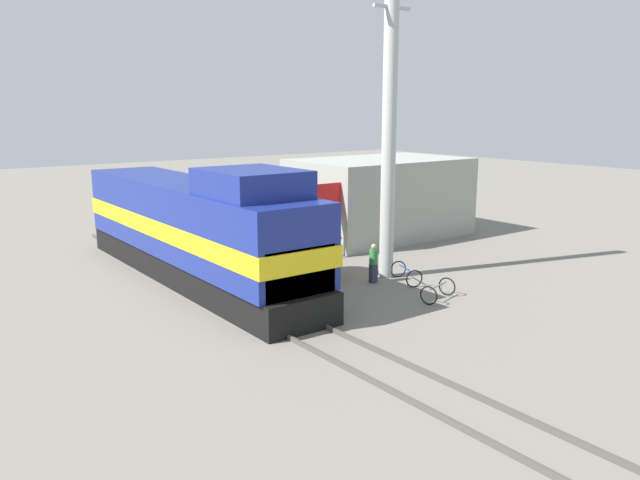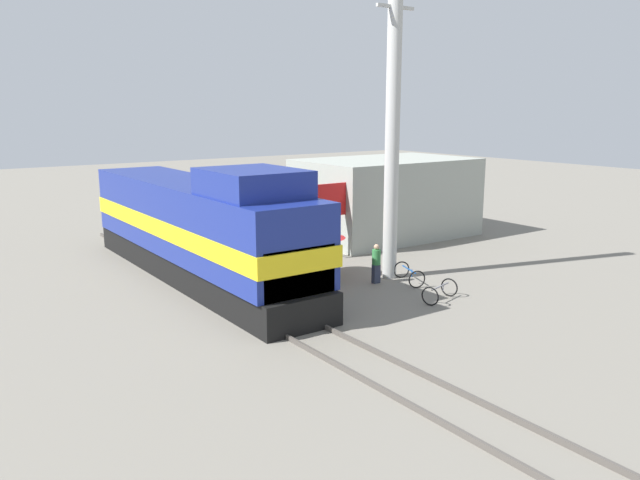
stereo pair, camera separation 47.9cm
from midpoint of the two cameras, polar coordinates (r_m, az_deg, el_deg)
The scene contains 12 objects.
ground_plane at distance 21.83m, azimuth -5.44°, elevation -6.10°, with size 120.00×120.00×0.00m, color slate.
rail_near at distance 21.48m, azimuth -7.12°, elevation -6.23°, with size 0.08×31.11×0.15m, color #4C4742.
rail_far at distance 22.15m, azimuth -3.83°, elevation -5.60°, with size 0.08×31.11×0.15m, color #4C4742.
locomotive at distance 24.97m, azimuth -10.37°, elevation 1.00°, with size 3.07×15.92×4.78m.
utility_pole at distance 24.74m, azimuth 7.21°, elevation 10.07°, with size 1.80×0.57×11.88m.
vendor_umbrella at distance 25.15m, azimuth 0.48°, elevation 0.74°, with size 2.13×2.13×2.10m.
billboard_sign at distance 28.24m, azimuth 0.97°, elevation 3.34°, with size 2.46×0.12×3.41m.
shrub_cluster at distance 25.66m, azimuth 0.57°, elevation -2.12°, with size 1.01×1.01×1.01m, color #388C38.
person_bystander at distance 24.52m, azimuth 5.72°, elevation -2.04°, with size 0.34×0.34×1.56m.
bicycle at distance 24.83m, azimuth 8.69°, elevation -3.10°, with size 1.18×1.71×0.69m.
bicycle_spare at distance 22.74m, azimuth 11.51°, elevation -4.63°, with size 1.60×1.06×0.68m.
building_block_distant at distance 33.58m, azimuth 6.45°, elevation 3.87°, with size 8.99×5.68×4.13m, color #999E93.
Camera 2 is at (-10.01, -18.22, 6.75)m, focal length 35.00 mm.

